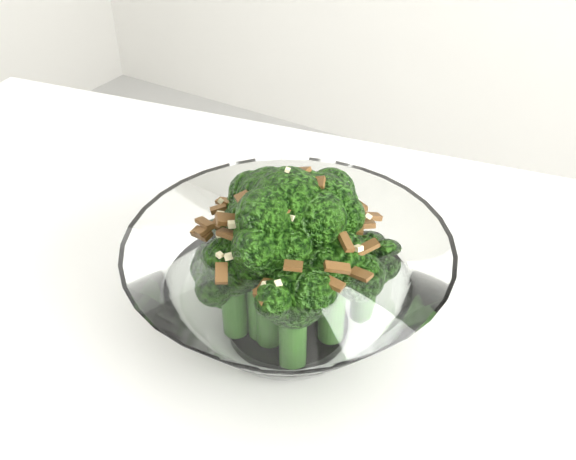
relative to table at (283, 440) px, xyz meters
The scene contains 2 objects.
table is the anchor object (origin of this frame).
broccoli_dish 0.14m from the table, 117.80° to the left, with size 0.25×0.25×0.16m.
Camera 1 is at (0.27, -0.16, 1.14)m, focal length 40.00 mm.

